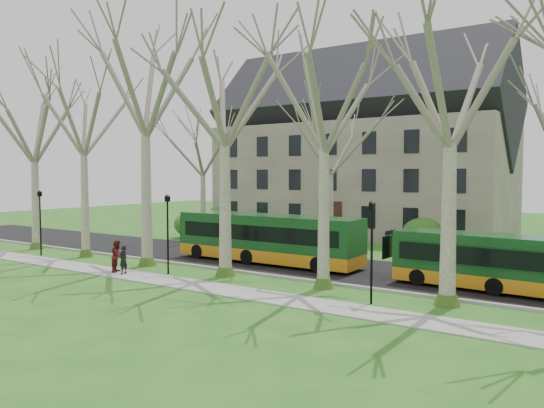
{
  "coord_description": "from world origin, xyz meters",
  "views": [
    {
      "loc": [
        14.94,
        -21.76,
        5.53
      ],
      "look_at": [
        -1.79,
        3.0,
        3.82
      ],
      "focal_mm": 35.0,
      "sensor_mm": 36.0,
      "label": 1
    }
  ],
  "objects_px": {
    "bus_follow": "(513,264)",
    "pedestrian_a": "(123,260)",
    "pedestrian_b": "(117,256)",
    "bus_lead": "(267,238)"
  },
  "relations": [
    {
      "from": "bus_follow",
      "to": "pedestrian_a",
      "type": "xyz_separation_m",
      "value": [
        -18.5,
        -6.86,
        -0.57
      ]
    },
    {
      "from": "pedestrian_a",
      "to": "pedestrian_b",
      "type": "bearing_deg",
      "value": -116.74
    },
    {
      "from": "pedestrian_a",
      "to": "bus_follow",
      "type": "bearing_deg",
      "value": 101.72
    },
    {
      "from": "pedestrian_b",
      "to": "bus_lead",
      "type": "bearing_deg",
      "value": -66.08
    },
    {
      "from": "bus_follow",
      "to": "bus_lead",
      "type": "bearing_deg",
      "value": -179.1
    },
    {
      "from": "bus_follow",
      "to": "pedestrian_b",
      "type": "xyz_separation_m",
      "value": [
        -19.28,
        -6.6,
        -0.48
      ]
    },
    {
      "from": "bus_lead",
      "to": "bus_follow",
      "type": "height_order",
      "value": "bus_lead"
    },
    {
      "from": "bus_follow",
      "to": "pedestrian_b",
      "type": "height_order",
      "value": "bus_follow"
    },
    {
      "from": "bus_follow",
      "to": "pedestrian_b",
      "type": "distance_m",
      "value": 20.39
    },
    {
      "from": "bus_follow",
      "to": "pedestrian_a",
      "type": "bearing_deg",
      "value": -156.71
    }
  ]
}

